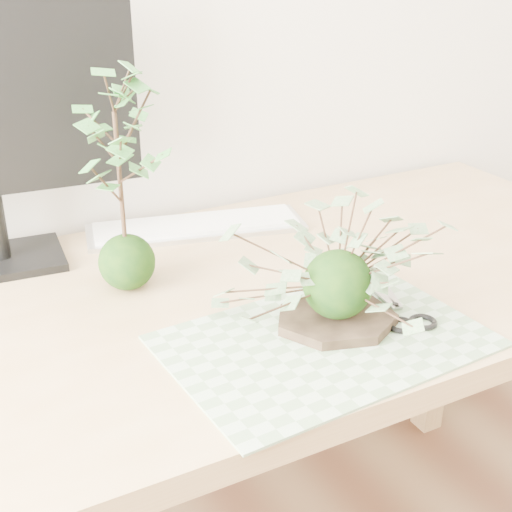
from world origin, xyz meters
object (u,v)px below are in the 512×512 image
ivy_kokedama (339,254)px  maple_kokedama (115,127)px  keyboard (196,226)px  desk (231,339)px

ivy_kokedama → maple_kokedama: 0.37m
maple_kokedama → keyboard: (0.19, 0.17, -0.26)m
desk → ivy_kokedama: bearing=-62.4°
ivy_kokedama → keyboard: 0.44m
keyboard → ivy_kokedama: bearing=-72.4°
maple_kokedama → keyboard: 0.36m
ivy_kokedama → keyboard: size_ratio=0.70×
desk → ivy_kokedama: size_ratio=5.35×
ivy_kokedama → maple_kokedama: size_ratio=0.79×
desk → ivy_kokedama: 0.28m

